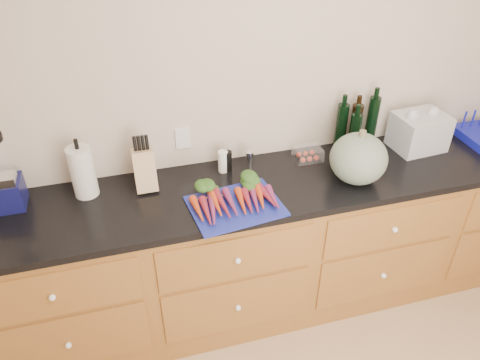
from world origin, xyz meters
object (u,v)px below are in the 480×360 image
object	(u,v)px
knife_block	(145,169)
blender_appliance	(1,177)
cutting_board	(235,206)
carrots	(233,196)
squash	(358,159)
paper_towel	(83,172)
tomato_box	(308,154)

from	to	relation	value
knife_block	blender_appliance	bearing A→B (deg)	178.53
blender_appliance	cutting_board	bearing A→B (deg)	-16.01
cutting_board	carrots	bearing A→B (deg)	90.00
cutting_board	squash	bearing A→B (deg)	4.63
squash	knife_block	xyz separation A→B (m)	(-1.12, 0.24, -0.03)
cutting_board	paper_towel	size ratio (longest dim) A/B	1.63
paper_towel	carrots	bearing A→B (deg)	-20.94
squash	knife_block	bearing A→B (deg)	167.72
carrots	knife_block	xyz separation A→B (m)	(-0.42, 0.26, 0.08)
cutting_board	paper_towel	distance (m)	0.81
squash	paper_towel	world-z (taller)	paper_towel
squash	blender_appliance	xyz separation A→B (m)	(-1.81, 0.26, 0.04)
carrots	knife_block	size ratio (longest dim) A/B	1.91
squash	blender_appliance	size ratio (longest dim) A/B	0.75
paper_towel	knife_block	xyz separation A→B (m)	(0.31, -0.02, -0.03)
blender_appliance	knife_block	distance (m)	0.69
paper_towel	squash	bearing A→B (deg)	-10.44
knife_block	tomato_box	distance (m)	0.95
squash	blender_appliance	world-z (taller)	blender_appliance
cutting_board	knife_block	xyz separation A→B (m)	(-0.42, 0.30, 0.11)
knife_block	squash	bearing A→B (deg)	-12.28
squash	tomato_box	xyz separation A→B (m)	(-0.17, 0.27, -0.10)
cutting_board	blender_appliance	xyz separation A→B (m)	(-1.11, 0.32, 0.17)
carrots	knife_block	world-z (taller)	knife_block
paper_towel	tomato_box	xyz separation A→B (m)	(1.26, 0.01, -0.10)
squash	paper_towel	bearing A→B (deg)	169.56
tomato_box	squash	bearing A→B (deg)	-58.02
cutting_board	blender_appliance	size ratio (longest dim) A/B	1.11
cutting_board	tomato_box	bearing A→B (deg)	31.89
cutting_board	tomato_box	xyz separation A→B (m)	(0.53, 0.33, 0.03)
squash	tomato_box	world-z (taller)	squash
blender_appliance	knife_block	xyz separation A→B (m)	(0.69, -0.02, -0.07)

